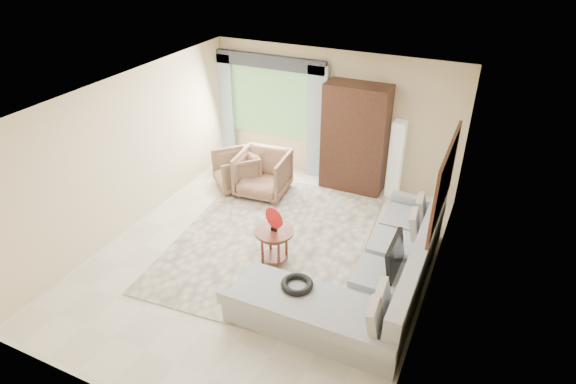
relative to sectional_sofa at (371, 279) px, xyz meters
The scene contains 17 objects.
ground 1.81m from the sectional_sofa, behind, with size 6.00×6.00×0.00m, color silver.
area_rug 1.98m from the sectional_sofa, 161.63° to the left, with size 3.00×4.00×0.02m, color beige.
sectional_sofa is the anchor object (origin of this frame).
tv_screen 0.52m from the sectional_sofa, 17.36° to the left, with size 0.06×0.74×0.48m, color black.
garden_hose 1.16m from the sectional_sofa, 133.92° to the right, with size 0.43×0.43×0.09m, color black.
coffee_table 1.57m from the sectional_sofa, behind, with size 0.59×0.59×0.59m.
red_disc 1.66m from the sectional_sofa, behind, with size 0.34×0.34×0.03m, color red.
armchair_left 3.84m from the sectional_sofa, 149.56° to the left, with size 0.79×0.81×0.74m, color olive.
armchair_right 3.34m from the sectional_sofa, 144.50° to the left, with size 0.92×0.94×0.86m, color #9E7556.
potted_plant 4.54m from the sectional_sofa, 147.16° to the left, with size 0.54×0.47×0.60m, color #999999.
armoire 3.24m from the sectional_sofa, 113.06° to the left, with size 1.20×0.55×2.10m, color black.
floor_lamp 3.03m from the sectional_sofa, 98.33° to the left, with size 0.24×0.24×1.50m, color silver.
window 4.58m from the sectional_sofa, 134.87° to the left, with size 1.80×0.04×1.40m, color #669E59.
curtain_left 5.25m from the sectional_sofa, 143.84° to the left, with size 0.40×0.08×2.30m, color #9EB7CC.
curtain_right 3.80m from the sectional_sofa, 124.27° to the left, with size 0.40×0.08×2.30m, color #9EB7CC.
valance 4.81m from the sectional_sofa, 135.52° to the left, with size 2.40×0.12×0.26m, color #1E232D.
wall_mirror 1.70m from the sectional_sofa, 37.80° to the left, with size 0.05×1.70×1.05m.
Camera 1 is at (2.91, -5.41, 4.71)m, focal length 30.00 mm.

